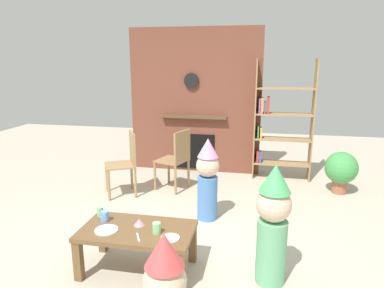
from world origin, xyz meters
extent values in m
plane|color=#BCB29E|center=(0.00, 0.00, 0.00)|extent=(12.00, 12.00, 0.00)
cube|color=brown|center=(-0.23, 2.60, 1.20)|extent=(2.20, 0.18, 2.40)
cube|color=black|center=(-0.23, 2.50, 0.35)|extent=(0.70, 0.02, 0.60)
cube|color=brown|center=(-0.23, 2.46, 0.95)|extent=(1.10, 0.10, 0.04)
cylinder|color=black|center=(-0.27, 2.48, 1.55)|extent=(0.24, 0.04, 0.24)
cube|color=#9E7A51|center=(0.78, 2.40, 0.95)|extent=(0.02, 0.28, 1.90)
cube|color=#9E7A51|center=(1.66, 2.40, 0.95)|extent=(0.02, 0.28, 1.90)
cube|color=#9E7A51|center=(1.22, 2.40, 0.25)|extent=(0.86, 0.28, 0.02)
cube|color=#9E7A51|center=(1.22, 2.40, 0.65)|extent=(0.86, 0.28, 0.02)
cube|color=#9E7A51|center=(1.22, 2.40, 1.05)|extent=(0.86, 0.28, 0.02)
cube|color=#9E7A51|center=(1.22, 2.40, 1.45)|extent=(0.86, 0.28, 0.02)
cube|color=#B23333|center=(0.85, 2.40, 0.35)|extent=(0.04, 0.20, 0.17)
cube|color=#3359A5|center=(0.89, 2.40, 0.34)|extent=(0.03, 0.20, 0.17)
cube|color=#3F8C4C|center=(0.84, 2.40, 0.75)|extent=(0.02, 0.20, 0.19)
cube|color=gold|center=(0.89, 2.40, 0.74)|extent=(0.03, 0.20, 0.16)
cube|color=#8C4C99|center=(0.84, 2.40, 1.18)|extent=(0.03, 0.20, 0.23)
cube|color=#D87F3F|center=(0.88, 2.40, 1.18)|extent=(0.03, 0.20, 0.25)
cube|color=#4C4C51|center=(0.93, 2.40, 1.15)|extent=(0.03, 0.20, 0.18)
cube|color=#B23333|center=(0.98, 2.40, 1.19)|extent=(0.04, 0.20, 0.26)
cube|color=brown|center=(-0.17, -0.49, 0.39)|extent=(1.01, 0.57, 0.04)
cube|color=brown|center=(-0.63, -0.73, 0.19)|extent=(0.07, 0.07, 0.37)
cube|color=brown|center=(0.28, -0.73, 0.19)|extent=(0.07, 0.07, 0.37)
cube|color=brown|center=(-0.63, -0.25, 0.19)|extent=(0.07, 0.07, 0.37)
cube|color=brown|center=(0.28, -0.25, 0.19)|extent=(0.07, 0.07, 0.37)
cylinder|color=#8CD18C|center=(0.02, -0.54, 0.46)|extent=(0.07, 0.07, 0.10)
cylinder|color=#669EE0|center=(-0.52, -0.41, 0.46)|extent=(0.08, 0.08, 0.10)
cylinder|color=#8CD18C|center=(-0.61, -0.31, 0.46)|extent=(0.06, 0.06, 0.09)
cylinder|color=white|center=(-0.43, -0.58, 0.42)|extent=(0.21, 0.21, 0.01)
cylinder|color=white|center=(0.16, -0.61, 0.42)|extent=(0.16, 0.16, 0.01)
cone|color=pink|center=(-0.18, -0.42, 0.44)|extent=(0.10, 0.10, 0.06)
cube|color=silver|center=(-0.11, -0.64, 0.41)|extent=(0.08, 0.14, 0.01)
sphere|color=beige|center=(0.36, -1.48, 0.63)|extent=(0.26, 0.26, 0.26)
cone|color=#EA4C4C|center=(0.36, -1.48, 0.84)|extent=(0.23, 0.23, 0.21)
cylinder|color=#66B27F|center=(1.00, -0.43, 0.28)|extent=(0.26, 0.26, 0.57)
sphere|color=beige|center=(1.00, -0.43, 0.72)|extent=(0.29, 0.29, 0.29)
cone|color=#4CB766|center=(1.00, -0.43, 0.95)|extent=(0.27, 0.27, 0.24)
cylinder|color=#4C7FC6|center=(0.28, 0.69, 0.27)|extent=(0.24, 0.24, 0.53)
sphere|color=beige|center=(0.28, 0.69, 0.67)|extent=(0.28, 0.28, 0.28)
cone|color=pink|center=(0.28, 0.69, 0.89)|extent=(0.25, 0.25, 0.22)
cube|color=#9E7A51|center=(-1.05, 1.22, 0.44)|extent=(0.54, 0.54, 0.02)
cube|color=#9E7A51|center=(-0.88, 1.31, 0.68)|extent=(0.22, 0.36, 0.45)
cylinder|color=#9E7A51|center=(-1.29, 1.29, 0.21)|extent=(0.04, 0.04, 0.43)
cylinder|color=#9E7A51|center=(-1.12, 0.97, 0.21)|extent=(0.04, 0.04, 0.43)
cylinder|color=#9E7A51|center=(-0.97, 1.46, 0.21)|extent=(0.04, 0.04, 0.43)
cylinder|color=#9E7A51|center=(-0.80, 1.15, 0.21)|extent=(0.04, 0.04, 0.43)
cube|color=#9E7A51|center=(-0.39, 1.59, 0.44)|extent=(0.51, 0.51, 0.02)
cube|color=#9E7A51|center=(-0.21, 1.53, 0.68)|extent=(0.16, 0.39, 0.45)
cylinder|color=#9E7A51|center=(-0.50, 1.82, 0.21)|extent=(0.04, 0.04, 0.43)
cylinder|color=#9E7A51|center=(-0.62, 1.48, 0.21)|extent=(0.04, 0.04, 0.43)
cylinder|color=#9E7A51|center=(-0.16, 1.70, 0.21)|extent=(0.04, 0.04, 0.43)
cylinder|color=#9E7A51|center=(-0.28, 1.36, 0.21)|extent=(0.04, 0.04, 0.43)
cylinder|color=#9E5B42|center=(2.03, 1.89, 0.09)|extent=(0.21, 0.21, 0.18)
sphere|color=#43994C|center=(2.03, 1.89, 0.38)|extent=(0.46, 0.46, 0.46)
camera|label=1|loc=(0.86, -3.19, 1.88)|focal=32.65mm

